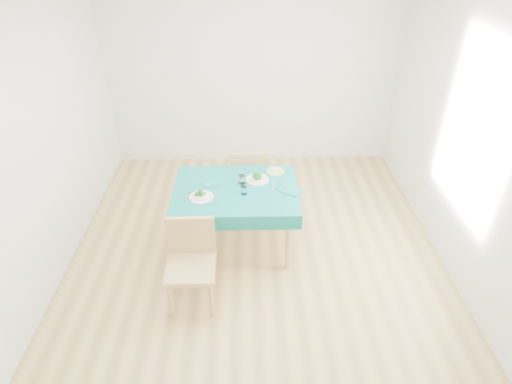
{
  "coord_description": "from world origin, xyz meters",
  "views": [
    {
      "loc": [
        -0.07,
        -3.51,
        3.14
      ],
      "look_at": [
        0.0,
        0.0,
        0.85
      ],
      "focal_mm": 30.0,
      "sensor_mm": 36.0,
      "label": 1
    }
  ],
  "objects_px": {
    "chair_far": "(247,168)",
    "table": "(236,218)",
    "chair_near": "(190,257)",
    "side_plate": "(275,171)",
    "bowl_far": "(257,177)",
    "bowl_near": "(201,195)"
  },
  "relations": [
    {
      "from": "chair_far",
      "to": "chair_near",
      "type": "bearing_deg",
      "value": 66.53
    },
    {
      "from": "bowl_near",
      "to": "bowl_far",
      "type": "relative_size",
      "value": 0.98
    },
    {
      "from": "chair_far",
      "to": "bowl_far",
      "type": "xyz_separation_m",
      "value": [
        0.11,
        -0.63,
        0.26
      ]
    },
    {
      "from": "bowl_near",
      "to": "side_plate",
      "type": "distance_m",
      "value": 0.92
    },
    {
      "from": "chair_far",
      "to": "table",
      "type": "bearing_deg",
      "value": 75.84
    },
    {
      "from": "chair_near",
      "to": "bowl_far",
      "type": "relative_size",
      "value": 4.49
    },
    {
      "from": "side_plate",
      "to": "chair_far",
      "type": "bearing_deg",
      "value": 124.49
    },
    {
      "from": "chair_near",
      "to": "bowl_far",
      "type": "xyz_separation_m",
      "value": [
        0.63,
        0.99,
        0.24
      ]
    },
    {
      "from": "table",
      "to": "chair_near",
      "type": "relative_size",
      "value": 1.14
    },
    {
      "from": "chair_far",
      "to": "side_plate",
      "type": "bearing_deg",
      "value": 118.81
    },
    {
      "from": "bowl_far",
      "to": "chair_near",
      "type": "bearing_deg",
      "value": -122.66
    },
    {
      "from": "chair_near",
      "to": "bowl_near",
      "type": "xyz_separation_m",
      "value": [
        0.06,
        0.66,
        0.24
      ]
    },
    {
      "from": "bowl_near",
      "to": "bowl_far",
      "type": "bearing_deg",
      "value": 29.73
    },
    {
      "from": "table",
      "to": "bowl_far",
      "type": "height_order",
      "value": "bowl_far"
    },
    {
      "from": "table",
      "to": "bowl_near",
      "type": "relative_size",
      "value": 5.24
    },
    {
      "from": "chair_near",
      "to": "side_plate",
      "type": "relative_size",
      "value": 5.5
    },
    {
      "from": "chair_far",
      "to": "side_plate",
      "type": "distance_m",
      "value": 0.6
    },
    {
      "from": "bowl_near",
      "to": "bowl_far",
      "type": "xyz_separation_m",
      "value": [
        0.57,
        0.33,
        0.0
      ]
    },
    {
      "from": "chair_far",
      "to": "bowl_near",
      "type": "xyz_separation_m",
      "value": [
        -0.46,
        -0.96,
        0.26
      ]
    },
    {
      "from": "chair_near",
      "to": "chair_far",
      "type": "height_order",
      "value": "chair_near"
    },
    {
      "from": "chair_near",
      "to": "table",
      "type": "bearing_deg",
      "value": 63.1
    },
    {
      "from": "bowl_near",
      "to": "bowl_far",
      "type": "distance_m",
      "value": 0.66
    }
  ]
}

